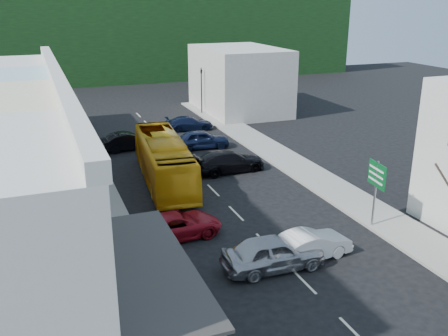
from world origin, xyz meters
TOP-DOWN VIEW (x-y plane):
  - ground at (0.00, 0.00)m, footprint 120.00×120.00m
  - sidewalk_left at (-7.50, 10.00)m, footprint 3.00×52.00m
  - sidewalk_right at (7.50, 10.00)m, footprint 3.00×52.00m
  - distant_block_left at (-12.00, 27.00)m, footprint 8.00×10.00m
  - distant_block_right at (11.00, 30.00)m, footprint 8.00×12.00m
  - hillside at (-1.45, 65.09)m, footprint 80.00×26.00m
  - bus at (-2.59, 10.70)m, footprint 3.58×11.78m
  - car_silver at (-0.80, -2.50)m, footprint 4.44×1.90m
  - car_white at (1.28, -2.25)m, footprint 4.59×2.33m
  - car_red at (-4.12, 2.30)m, footprint 4.73×2.24m
  - car_black_near at (2.37, 11.17)m, footprint 4.62×2.15m
  - car_navy_mid at (2.39, 17.53)m, footprint 4.56×2.25m
  - car_black_far at (-3.50, 19.35)m, footprint 4.60×2.36m
  - car_navy_far at (3.28, 23.86)m, footprint 4.66×2.29m
  - pedestrian_left at (-6.73, 0.97)m, footprint 0.54×0.68m
  - direction_sign at (6.35, -0.41)m, footprint 0.65×1.79m
  - traffic_signal at (6.60, 29.99)m, footprint 1.16×1.33m

SIDE VIEW (x-z plane):
  - ground at x=0.00m, z-range 0.00..0.00m
  - sidewalk_left at x=-7.50m, z-range 0.00..0.15m
  - sidewalk_right at x=7.50m, z-range 0.00..0.15m
  - car_silver at x=-0.80m, z-range 0.00..1.40m
  - car_white at x=1.28m, z-range 0.00..1.40m
  - car_red at x=-4.12m, z-range 0.00..1.40m
  - car_black_near at x=2.37m, z-range 0.00..1.40m
  - car_navy_mid at x=2.39m, z-range 0.00..1.40m
  - car_black_far at x=-3.50m, z-range 0.00..1.40m
  - car_navy_far at x=3.28m, z-range 0.00..1.40m
  - pedestrian_left at x=-6.73m, z-range 0.15..1.85m
  - bus at x=-2.59m, z-range 0.00..3.10m
  - direction_sign at x=6.35m, z-range 0.00..3.85m
  - traffic_signal at x=6.60m, z-range 0.00..5.03m
  - distant_block_left at x=-12.00m, z-range 0.00..6.00m
  - distant_block_right at x=11.00m, z-range 0.00..7.00m
  - hillside at x=-1.45m, z-range -0.27..13.73m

